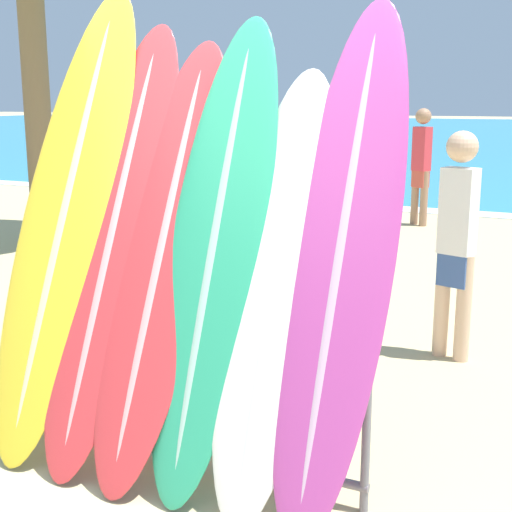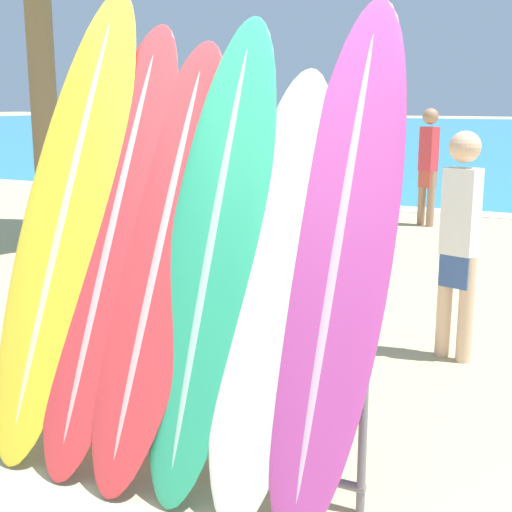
{
  "view_description": "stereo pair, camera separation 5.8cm",
  "coord_description": "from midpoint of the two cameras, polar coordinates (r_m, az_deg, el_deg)",
  "views": [
    {
      "loc": [
        1.85,
        -2.2,
        1.81
      ],
      "look_at": [
        0.11,
        1.41,
        0.93
      ],
      "focal_mm": 50.0,
      "sensor_mm": 36.0,
      "label": 1
    },
    {
      "loc": [
        1.9,
        -2.17,
        1.81
      ],
      "look_at": [
        0.11,
        1.41,
        0.93
      ],
      "focal_mm": 50.0,
      "sensor_mm": 36.0,
      "label": 2
    }
  ],
  "objects": [
    {
      "name": "person_near_water",
      "position": [
        5.11,
        16.28,
        1.39
      ],
      "size": [
        0.27,
        0.22,
        1.61
      ],
      "rotation": [
        0.0,
        0.0,
        5.99
      ],
      "color": "beige",
      "rests_on": "ground_plane"
    },
    {
      "name": "surfboard_slot_5",
      "position": [
        3.11,
        7.12,
        -0.14
      ],
      "size": [
        0.49,
        1.03,
        2.28
      ],
      "color": "#B23D8E",
      "rests_on": "ground_plane"
    },
    {
      "name": "person_mid_beach",
      "position": [
        10.66,
        13.76,
        7.28
      ],
      "size": [
        0.29,
        0.26,
        1.69
      ],
      "rotation": [
        0.0,
        0.0,
        2.63
      ],
      "color": "#A87A5B",
      "rests_on": "ground_plane"
    },
    {
      "name": "surfboard_slot_3",
      "position": [
        3.35,
        -2.97,
        0.34
      ],
      "size": [
        0.5,
        0.95,
        2.23
      ],
      "color": "#289E70",
      "rests_on": "ground_plane"
    },
    {
      "name": "surfboard_rack",
      "position": [
        3.56,
        -5.39,
        -9.47
      ],
      "size": [
        1.89,
        0.04,
        0.91
      ],
      "color": "slate",
      "rests_on": "ground_plane"
    },
    {
      "name": "surfboard_slot_1",
      "position": [
        3.69,
        -10.98,
        1.23
      ],
      "size": [
        0.53,
        1.07,
        2.22
      ],
      "color": "red",
      "rests_on": "ground_plane"
    },
    {
      "name": "surfboard_slot_4",
      "position": [
        3.19,
        1.85,
        -2.63
      ],
      "size": [
        0.49,
        0.88,
        1.97
      ],
      "color": "silver",
      "rests_on": "ground_plane"
    },
    {
      "name": "surfboard_slot_0",
      "position": [
        3.9,
        -14.45,
        3.17
      ],
      "size": [
        0.59,
        1.13,
        2.42
      ],
      "color": "yellow",
      "rests_on": "ground_plane"
    },
    {
      "name": "surfboard_slot_2",
      "position": [
        3.5,
        -7.15,
        -0.05
      ],
      "size": [
        0.53,
        1.04,
        2.12
      ],
      "color": "red",
      "rests_on": "ground_plane"
    }
  ]
}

